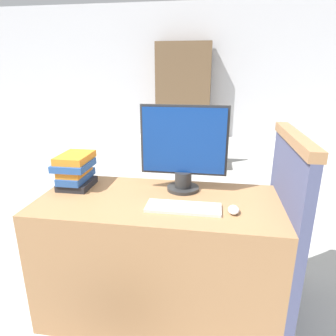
% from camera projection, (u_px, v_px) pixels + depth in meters
% --- Properties ---
extents(wall_back, '(12.00, 0.06, 2.80)m').
position_uv_depth(wall_back, '(204.00, 72.00, 6.50)').
color(wall_back, silver).
rests_on(wall_back, ground_plane).
extents(desk, '(1.36, 0.64, 0.76)m').
position_uv_depth(desk, '(159.00, 256.00, 1.81)').
color(desk, '#9E7047').
rests_on(desk, ground_plane).
extents(carrel_divider, '(0.07, 0.73, 1.15)m').
position_uv_depth(carrel_divider, '(283.00, 232.00, 1.69)').
color(carrel_divider, '#474C70').
rests_on(carrel_divider, ground_plane).
extents(monitor, '(0.51, 0.19, 0.51)m').
position_uv_depth(monitor, '(184.00, 149.00, 1.75)').
color(monitor, '#282828').
rests_on(monitor, desk).
extents(keyboard, '(0.39, 0.14, 0.02)m').
position_uv_depth(keyboard, '(183.00, 208.00, 1.57)').
color(keyboard, silver).
rests_on(keyboard, desk).
extents(mouse, '(0.06, 0.09, 0.04)m').
position_uv_depth(mouse, '(233.00, 210.00, 1.52)').
color(mouse, white).
rests_on(mouse, desk).
extents(book_stack, '(0.20, 0.27, 0.21)m').
position_uv_depth(book_stack, '(75.00, 170.00, 1.85)').
color(book_stack, '#232328').
rests_on(book_stack, desk).
extents(far_chair, '(0.44, 0.44, 0.92)m').
position_uv_depth(far_chair, '(204.00, 135.00, 4.59)').
color(far_chair, '#4C3323').
rests_on(far_chair, ground_plane).
extents(bookshelf_far, '(1.17, 0.32, 2.01)m').
position_uv_depth(bookshelf_far, '(183.00, 92.00, 6.46)').
color(bookshelf_far, brown).
rests_on(bookshelf_far, ground_plane).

